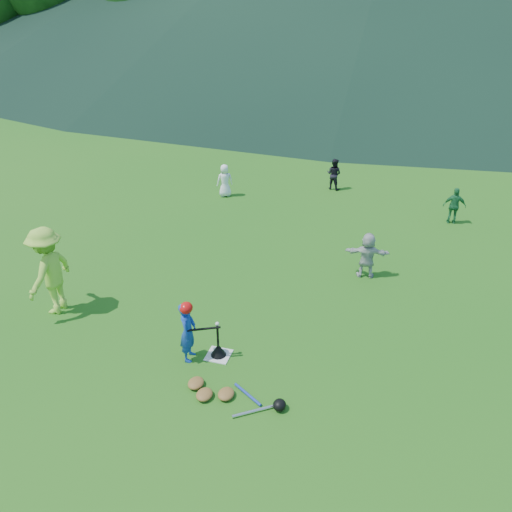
% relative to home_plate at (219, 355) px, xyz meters
% --- Properties ---
extents(ground, '(120.00, 120.00, 0.00)m').
position_rel_home_plate_xyz_m(ground, '(0.00, 0.00, -0.01)').
color(ground, '#1E6216').
rests_on(ground, ground).
extents(home_plate, '(0.45, 0.45, 0.02)m').
position_rel_home_plate_xyz_m(home_plate, '(0.00, 0.00, 0.00)').
color(home_plate, silver).
rests_on(home_plate, ground).
extents(baseball, '(0.08, 0.08, 0.08)m').
position_rel_home_plate_xyz_m(baseball, '(0.00, 0.00, 0.73)').
color(baseball, white).
rests_on(baseball, batting_tee).
extents(batter_child, '(0.35, 0.48, 1.21)m').
position_rel_home_plate_xyz_m(batter_child, '(-0.50, -0.22, 0.60)').
color(batter_child, '#173C9F').
rests_on(batter_child, ground).
extents(adult_coach, '(0.74, 1.28, 1.96)m').
position_rel_home_plate_xyz_m(adult_coach, '(-3.93, 0.46, 0.97)').
color(adult_coach, '#9DD23D').
rests_on(adult_coach, ground).
extents(fielder_a, '(0.64, 0.58, 1.11)m').
position_rel_home_plate_xyz_m(fielder_a, '(-2.78, 8.10, 0.54)').
color(fielder_a, white).
rests_on(fielder_a, ground).
extents(fielder_b, '(0.63, 0.55, 1.10)m').
position_rel_home_plate_xyz_m(fielder_b, '(0.65, 9.86, 0.54)').
color(fielder_b, black).
rests_on(fielder_b, ground).
extents(fielder_c, '(0.66, 0.29, 1.11)m').
position_rel_home_plate_xyz_m(fielder_c, '(4.56, 7.91, 0.54)').
color(fielder_c, '#216E3B').
rests_on(fielder_c, ground).
extents(fielder_d, '(1.10, 0.47, 1.15)m').
position_rel_home_plate_xyz_m(fielder_d, '(2.38, 3.90, 0.57)').
color(fielder_d, '#BBBBBB').
rests_on(fielder_d, ground).
extents(batting_tee, '(0.30, 0.30, 0.68)m').
position_rel_home_plate_xyz_m(batting_tee, '(0.00, 0.00, 0.12)').
color(batting_tee, black).
rests_on(batting_tee, home_plate).
extents(batter_gear, '(0.71, 0.33, 0.57)m').
position_rel_home_plate_xyz_m(batter_gear, '(-0.48, -0.21, 1.09)').
color(batter_gear, red).
rests_on(batter_gear, ground).
extents(equipment_pile, '(1.80, 0.79, 0.19)m').
position_rel_home_plate_xyz_m(equipment_pile, '(0.51, -1.01, 0.06)').
color(equipment_pile, olive).
rests_on(equipment_pile, ground).
extents(outfield_fence, '(70.07, 0.08, 1.33)m').
position_rel_home_plate_xyz_m(outfield_fence, '(0.00, 28.00, 0.69)').
color(outfield_fence, gray).
rests_on(outfield_fence, ground).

